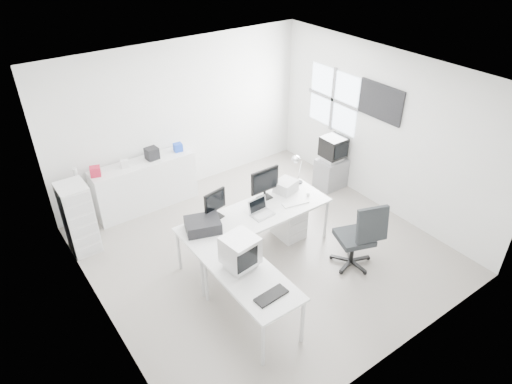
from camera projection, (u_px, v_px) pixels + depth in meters
floor at (263, 250)px, 7.28m from camera, size 5.00×5.00×0.01m
ceiling at (265, 79)px, 5.77m from camera, size 5.00×5.00×0.01m
back_wall at (182, 118)px, 8.23m from camera, size 5.00×0.02×2.80m
left_wall at (91, 238)px, 5.29m from camera, size 0.02×5.00×2.80m
right_wall at (382, 131)px, 7.75m from camera, size 0.02×5.00×2.80m
window at (333, 99)px, 8.46m from camera, size 0.02×1.20×1.10m
wall_picture at (381, 102)px, 7.54m from camera, size 0.04×0.90×0.60m
main_desk at (256, 233)px, 7.04m from camera, size 2.40×0.80×0.75m
side_desk at (252, 299)px, 5.87m from camera, size 0.70×1.40×0.75m
drawer_pedestal at (289, 220)px, 7.46m from camera, size 0.40×0.50×0.60m
inkjet_printer at (203, 225)px, 6.45m from camera, size 0.58×0.52×0.17m
lcd_monitor_small at (215, 205)px, 6.62m from camera, size 0.41×0.28×0.47m
lcd_monitor_large at (265, 184)px, 7.05m from camera, size 0.50×0.21×0.52m
laptop at (262, 209)px, 6.74m from camera, size 0.38×0.39×0.23m
white_keyboard at (295, 203)px, 7.05m from camera, size 0.44×0.21×0.02m
white_mouse at (308, 194)px, 7.23m from camera, size 0.06×0.06×0.06m
laser_printer at (286, 186)px, 7.31m from camera, size 0.40×0.36×0.19m
desk_lamp at (300, 170)px, 7.46m from camera, size 0.20×0.20×0.48m
crt_monitor at (240, 251)px, 5.71m from camera, size 0.50×0.50×0.51m
black_keyboard at (271, 296)px, 5.39m from camera, size 0.43×0.20×0.03m
office_chair at (355, 234)px, 6.71m from camera, size 0.82×0.82×1.12m
tv_cabinet at (331, 173)px, 8.78m from camera, size 0.53×0.43×0.58m
crt_tv at (333, 149)px, 8.50m from camera, size 0.50×0.48×0.45m
sideboard at (145, 184)px, 8.09m from camera, size 1.83×0.46×0.91m
clutter_box_a at (95, 171)px, 7.41m from camera, size 0.20×0.19×0.16m
clutter_box_b at (125, 164)px, 7.67m from camera, size 0.15×0.13×0.13m
clutter_box_c at (152, 153)px, 7.89m from camera, size 0.22×0.21×0.21m
clutter_box_d at (178, 147)px, 8.15m from camera, size 0.16×0.15×0.15m
clutter_bottle at (76, 174)px, 7.28m from camera, size 0.07×0.07×0.22m
filing_cabinet at (79, 218)px, 7.01m from camera, size 0.41×0.49×1.18m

